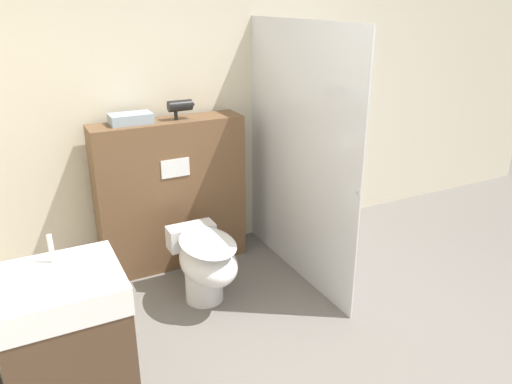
{
  "coord_description": "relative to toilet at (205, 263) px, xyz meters",
  "views": [
    {
      "loc": [
        -1.44,
        -1.62,
        2.06
      ],
      "look_at": [
        0.05,
        1.29,
        0.78
      ],
      "focal_mm": 35.0,
      "sensor_mm": 36.0,
      "label": 1
    }
  ],
  "objects": [
    {
      "name": "shower_glass",
      "position": [
        0.81,
        0.11,
        0.64
      ],
      "size": [
        0.04,
        1.5,
        1.92
      ],
      "color": "silver",
      "rests_on": "ground_plane"
    },
    {
      "name": "toilet",
      "position": [
        0.0,
        0.0,
        0.0
      ],
      "size": [
        0.37,
        0.68,
        0.51
      ],
      "color": "white",
      "rests_on": "ground_plane"
    },
    {
      "name": "partition_panel",
      "position": [
        -0.01,
        0.67,
        0.28
      ],
      "size": [
        1.16,
        0.29,
        1.2
      ],
      "color": "brown",
      "rests_on": "ground_plane"
    },
    {
      "name": "sink_vanity",
      "position": [
        -1.0,
        -0.82,
        0.14
      ],
      "size": [
        0.54,
        0.5,
        1.06
      ],
      "color": "#473323",
      "rests_on": "ground_plane"
    },
    {
      "name": "folded_towel",
      "position": [
        -0.27,
        0.69,
        0.92
      ],
      "size": [
        0.3,
        0.18,
        0.07
      ],
      "color": "#8C9EAD",
      "rests_on": "partition_panel"
    },
    {
      "name": "wall_back",
      "position": [
        0.35,
        0.89,
        0.93
      ],
      "size": [
        8.0,
        0.06,
        2.5
      ],
      "color": "beige",
      "rests_on": "ground_plane"
    },
    {
      "name": "hair_drier",
      "position": [
        0.1,
        0.65,
        0.98
      ],
      "size": [
        0.21,
        0.08,
        0.15
      ],
      "color": "black",
      "rests_on": "partition_panel"
    }
  ]
}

